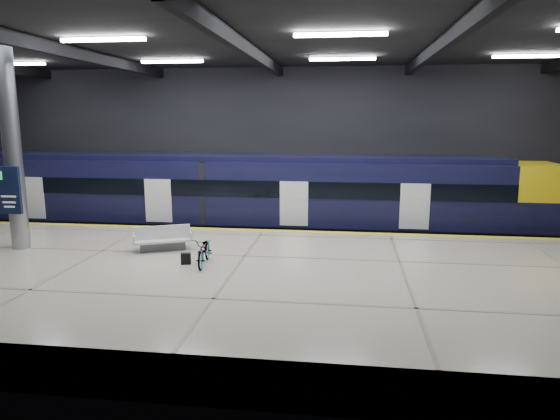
# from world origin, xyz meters

# --- Properties ---
(ground) EXTENTS (30.00, 30.00, 0.00)m
(ground) POSITION_xyz_m (0.00, 0.00, 0.00)
(ground) COLOR black
(ground) RESTS_ON ground
(room_shell) EXTENTS (30.10, 16.10, 8.05)m
(room_shell) POSITION_xyz_m (-0.00, 0.00, 5.72)
(room_shell) COLOR black
(room_shell) RESTS_ON ground
(platform) EXTENTS (30.00, 11.00, 1.10)m
(platform) POSITION_xyz_m (0.00, -2.50, 0.55)
(platform) COLOR beige
(platform) RESTS_ON ground
(safety_strip) EXTENTS (30.00, 0.40, 0.01)m
(safety_strip) POSITION_xyz_m (0.00, 2.75, 1.11)
(safety_strip) COLOR yellow
(safety_strip) RESTS_ON platform
(rails) EXTENTS (30.00, 1.52, 0.16)m
(rails) POSITION_xyz_m (0.00, 5.50, 0.08)
(rails) COLOR gray
(rails) RESTS_ON ground
(train) EXTENTS (29.40, 2.84, 3.79)m
(train) POSITION_xyz_m (-0.11, 5.50, 2.06)
(train) COLOR black
(train) RESTS_ON ground
(bench) EXTENTS (2.10, 1.54, 0.86)m
(bench) POSITION_xyz_m (-2.96, -0.65, 1.40)
(bench) COLOR #595B60
(bench) RESTS_ON platform
(bicycle) EXTENTS (0.76, 1.77, 0.91)m
(bicycle) POSITION_xyz_m (-1.04, -2.17, 1.55)
(bicycle) COLOR #99999E
(bicycle) RESTS_ON platform
(pannier_bag) EXTENTS (0.33, 0.24, 0.35)m
(pannier_bag) POSITION_xyz_m (-1.64, -2.17, 1.28)
(pannier_bag) COLOR black
(pannier_bag) RESTS_ON platform
(info_column) EXTENTS (0.90, 0.78, 6.90)m
(info_column) POSITION_xyz_m (-8.00, -1.03, 4.46)
(info_column) COLOR #9EA0A5
(info_column) RESTS_ON platform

